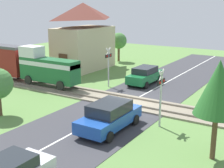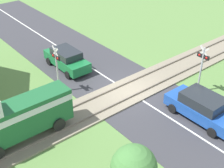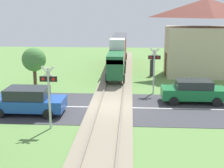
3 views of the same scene
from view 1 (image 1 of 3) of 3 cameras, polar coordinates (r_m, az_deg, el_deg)
The scene contains 12 objects.
ground_plane at distance 22.52m, azimuth 3.14°, elevation -3.45°, with size 60.00×60.00×0.00m, color #5B8442.
road_surface at distance 22.51m, azimuth 3.14°, elevation -3.43°, with size 48.00×6.40×0.02m.
track_bed at distance 22.50m, azimuth 3.14°, elevation -3.29°, with size 2.80×48.00×0.24m.
train at distance 29.61m, azimuth -17.66°, elevation 3.99°, with size 1.58×14.01×3.18m.
car_near_crossing at distance 17.57m, azimuth -0.47°, elevation -5.83°, with size 4.43×2.00×1.61m.
car_far_side at distance 27.62m, azimuth 6.04°, elevation 1.62°, with size 4.22×1.81×1.54m.
crossing_signal_west_approach at distance 17.82m, azimuth 8.92°, elevation -1.23°, with size 0.90×0.18×3.40m.
crossing_signal_east_approach at distance 26.27m, azimuth -0.65°, elevation 4.05°, with size 0.90×0.18×3.40m.
station_building at distance 33.74m, azimuth -5.21°, elevation 8.53°, with size 7.39×4.01×7.02m.
pedestrian_by_station at distance 30.35m, azimuth -9.93°, elevation 2.65°, with size 0.44×0.44×1.76m.
tree_by_station at distance 38.26m, azimuth 1.24°, elevation 7.87°, with size 1.94×1.94×3.50m.
tree_beyond_track at distance 14.33m, azimuth 18.86°, elevation -0.75°, with size 2.06×2.06×4.63m.
Camera 1 is at (-18.78, -10.30, 6.96)m, focal length 50.00 mm.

